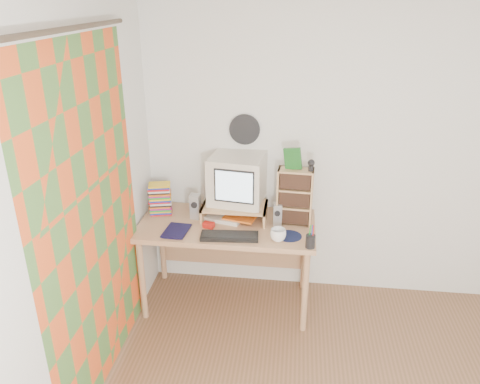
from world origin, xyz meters
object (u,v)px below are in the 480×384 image
(desk, at_px, (228,235))
(diary, at_px, (165,229))
(keyboard, at_px, (230,236))
(dvd_stack, at_px, (160,199))
(crt_monitor, at_px, (237,180))
(cd_rack, at_px, (295,197))
(mug, at_px, (278,235))

(desk, bearing_deg, diary, -151.24)
(keyboard, xyz_separation_m, dvd_stack, (-0.63, 0.36, 0.11))
(crt_monitor, distance_m, cd_rack, 0.48)
(keyboard, relative_size, cd_rack, 0.95)
(keyboard, height_order, dvd_stack, dvd_stack)
(crt_monitor, bearing_deg, dvd_stack, -169.72)
(keyboard, distance_m, cd_rack, 0.61)
(desk, bearing_deg, dvd_stack, 174.12)
(desk, relative_size, mug, 11.72)
(cd_rack, bearing_deg, keyboard, -142.37)
(cd_rack, xyz_separation_m, mug, (-0.11, -0.31, -0.18))
(crt_monitor, relative_size, diary, 1.89)
(keyboard, bearing_deg, mug, -3.56)
(mug, bearing_deg, keyboard, -179.19)
(crt_monitor, height_order, mug, crt_monitor)
(crt_monitor, height_order, keyboard, crt_monitor)
(crt_monitor, relative_size, cd_rack, 0.90)
(crt_monitor, xyz_separation_m, mug, (0.36, -0.38, -0.27))
(desk, distance_m, crt_monitor, 0.46)
(cd_rack, xyz_separation_m, diary, (-0.98, -0.27, -0.21))
(desk, height_order, mug, mug)
(desk, bearing_deg, cd_rack, 1.91)
(desk, relative_size, crt_monitor, 3.42)
(dvd_stack, bearing_deg, diary, -82.17)
(mug, bearing_deg, diary, 177.16)
(dvd_stack, height_order, diary, dvd_stack)
(crt_monitor, bearing_deg, desk, -116.99)
(dvd_stack, xyz_separation_m, cd_rack, (1.10, -0.04, 0.10))
(crt_monitor, distance_m, keyboard, 0.49)
(diary, bearing_deg, desk, 33.46)
(crt_monitor, distance_m, mug, 0.59)
(cd_rack, height_order, diary, cd_rack)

